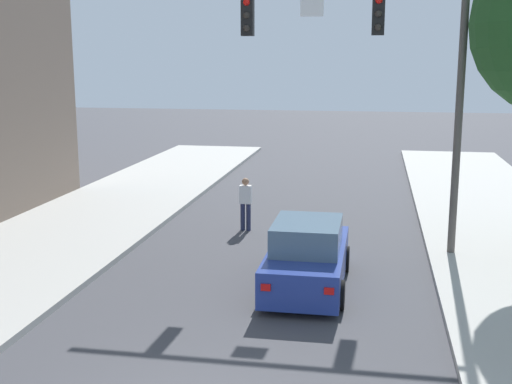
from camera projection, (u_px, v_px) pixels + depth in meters
name	position (u px, v px, depth m)	size (l,w,h in m)	color
traffic_signal_mast	(380.00, 52.00, 17.07)	(7.17, 0.38, 7.50)	#514C47
car_lead_blue	(307.00, 257.00, 15.31)	(1.85, 4.25, 1.60)	navy
pedestrian_crossing_road	(246.00, 201.00, 20.39)	(0.36, 0.22, 1.64)	#232847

